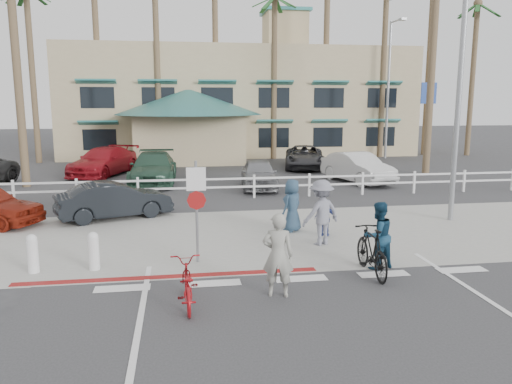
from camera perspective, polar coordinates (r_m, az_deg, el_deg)
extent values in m
plane|color=#333335|center=(11.15, 5.90, -10.94)|extent=(140.00, 140.00, 0.00)
cube|color=#333335|center=(9.39, 9.08, -15.22)|extent=(12.00, 16.00, 0.01)
cube|color=gray|center=(15.33, 1.65, -4.93)|extent=(22.00, 7.00, 0.01)
cube|color=#333335|center=(19.17, -0.51, -1.83)|extent=(40.00, 5.00, 0.01)
cube|color=#333335|center=(28.46, -3.26, 2.13)|extent=(50.00, 16.00, 0.01)
cube|color=maroon|center=(11.95, -9.88, -9.52)|extent=(7.00, 0.25, 0.02)
imported|color=maroon|center=(10.18, -7.93, -10.36)|extent=(0.65, 1.75, 0.91)
imported|color=gray|center=(10.43, 2.52, -7.21)|extent=(0.73, 0.57, 1.79)
imported|color=black|center=(12.05, 13.08, -6.57)|extent=(0.59, 1.96, 1.17)
imported|color=#12344C|center=(12.50, 13.77, -4.84)|extent=(0.97, 0.86, 1.66)
imported|color=slate|center=(14.23, 7.46, -2.35)|extent=(1.39, 1.11, 1.87)
imported|color=navy|center=(15.21, 7.95, -2.98)|extent=(0.72, 0.51, 1.13)
imported|color=#273F56|center=(15.62, 4.14, -1.56)|extent=(0.96, 0.94, 1.66)
imported|color=black|center=(18.07, -15.89, -0.91)|extent=(4.12, 2.66, 1.28)
imported|color=#264735|center=(25.38, -11.65, 2.70)|extent=(2.33, 5.38, 1.54)
imported|color=gray|center=(23.40, 0.34, 2.07)|extent=(1.99, 4.15, 1.37)
imported|color=beige|center=(25.64, 11.52, 2.74)|extent=(2.74, 4.83, 1.51)
imported|color=maroon|center=(28.92, -17.04, 3.36)|extent=(3.93, 5.71, 1.53)
imported|color=#2D2D30|center=(30.70, 5.57, 4.00)|extent=(3.35, 5.39, 1.39)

